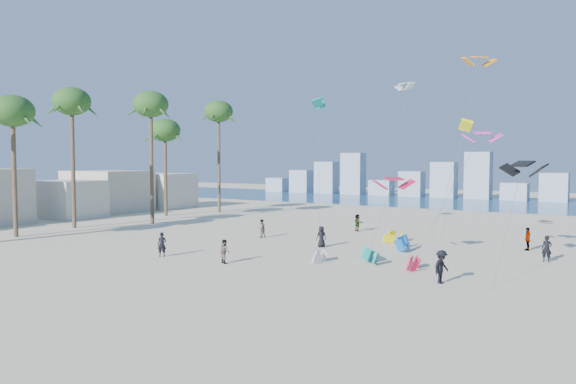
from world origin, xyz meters
The scene contains 10 objects.
ground centered at (0.00, 0.00, 0.00)m, with size 220.00×220.00×0.00m, color beige.
ocean centered at (0.00, 72.00, 0.01)m, with size 220.00×220.00×0.00m, color navy.
kitesurfer_near centered at (-3.15, 8.80, 0.88)m, with size 0.64×0.42×1.75m, color black.
kitesurfer_mid centered at (2.22, 9.29, 0.81)m, with size 0.78×0.61×1.61m, color gray.
kitesurfers_far centered at (9.74, 20.38, 0.88)m, with size 23.95×19.56×1.89m.
grounded_kites centered at (12.49, 19.04, 0.44)m, with size 18.57×14.19×1.03m.
flying_kites centered at (13.90, 24.17, 10.30)m, with size 33.60×26.48×15.73m.
palm_row centered at (-21.74, 16.16, 11.77)m, with size 8.76×44.80×14.78m.
beachfront_buildings centered at (-33.69, 20.82, 2.67)m, with size 11.50×43.00×6.00m.
distant_skyline centered at (-1.19, 82.00, 3.09)m, with size 85.00×3.00×8.40m.
Camera 1 is at (25.49, -19.16, 6.93)m, focal length 34.14 mm.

